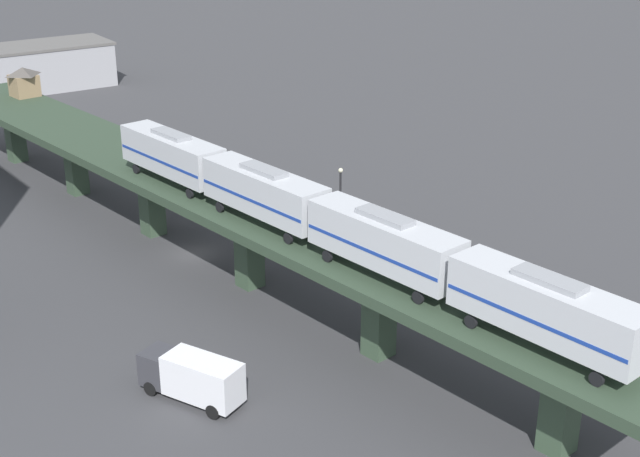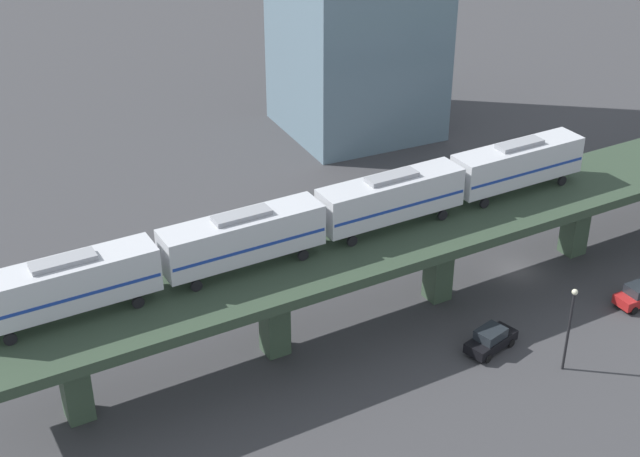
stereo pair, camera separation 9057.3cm
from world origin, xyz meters
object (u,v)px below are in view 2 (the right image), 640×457
(subway_train, at_px, (320,216))
(street_car_red, at_px, (640,295))
(street_lamp, at_px, (570,323))
(delivery_truck, at_px, (246,243))
(street_car_black, at_px, (491,339))

(subway_train, height_order, street_car_red, subway_train)
(street_car_red, distance_m, street_lamp, 12.30)
(subway_train, xyz_separation_m, street_car_red, (8.67, 24.81, -8.76))
(delivery_truck, bearing_deg, street_car_red, 52.44)
(street_car_red, bearing_deg, street_lamp, -69.56)
(subway_train, height_order, street_car_black, subway_train)
(street_car_red, bearing_deg, street_car_black, -90.42)
(street_car_black, relative_size, delivery_truck, 0.63)
(subway_train, height_order, delivery_truck, subway_train)
(street_lamp, bearing_deg, street_car_red, 110.44)
(street_car_red, distance_m, delivery_truck, 33.38)
(delivery_truck, bearing_deg, street_lamp, 32.02)
(street_car_black, xyz_separation_m, delivery_truck, (-20.24, -11.86, 0.82))
(delivery_truck, bearing_deg, street_car_black, 30.37)
(street_car_red, bearing_deg, subway_train, -109.26)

